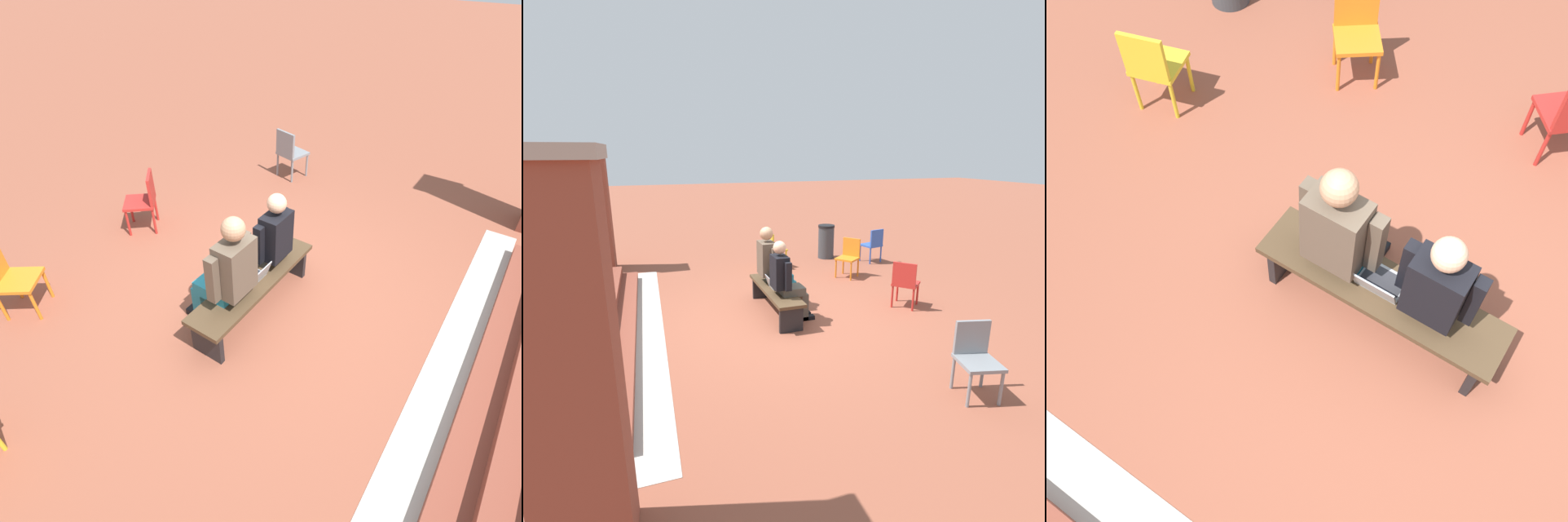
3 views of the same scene
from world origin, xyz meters
TOP-DOWN VIEW (x-y plane):
  - ground_plane at (0.00, 0.00)m, footprint 60.00×60.00m
  - concrete_strip at (0.30, 2.00)m, footprint 6.46×0.40m
  - bench at (0.30, -0.05)m, footprint 1.80×0.44m
  - person_student at (-0.06, -0.12)m, footprint 0.54×0.68m
  - person_adult at (0.65, -0.12)m, footprint 0.60×0.75m
  - laptop at (0.31, -0.04)m, footprint 0.32×0.29m
  - plastic_chair_near_bench_right at (-0.19, -2.28)m, footprint 0.59×0.59m
  - plastic_chair_mid_courtyard at (1.81, -2.23)m, footprint 0.59×0.59m
  - plastic_chair_near_bench_left at (-2.70, -1.45)m, footprint 0.51×0.51m

SIDE VIEW (x-z plane):
  - ground_plane at x=0.00m, z-range 0.00..0.00m
  - concrete_strip at x=0.30m, z-range 0.00..0.01m
  - bench at x=0.30m, z-range 0.13..0.58m
  - plastic_chair_near_bench_right at x=-0.19m, z-range 0.06..0.90m
  - plastic_chair_mid_courtyard at x=1.81m, z-range 0.06..0.90m
  - plastic_chair_near_bench_left at x=-2.70m, z-range 0.06..0.90m
  - laptop at x=0.31m, z-range 0.39..0.61m
  - person_student at x=-0.06m, z-range 0.05..1.38m
  - person_adult at x=0.65m, z-range 0.04..1.47m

